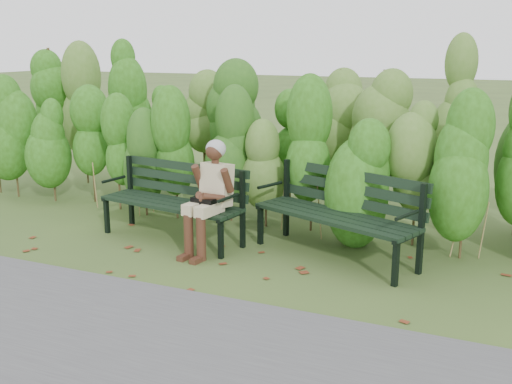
% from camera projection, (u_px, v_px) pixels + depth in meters
% --- Properties ---
extents(ground, '(80.00, 80.00, 0.00)m').
position_uv_depth(ground, '(244.00, 263.00, 6.74)').
color(ground, '#3B5025').
extents(footpath, '(60.00, 2.50, 0.01)m').
position_uv_depth(footpath, '(129.00, 352.00, 4.78)').
color(footpath, '#474749').
rests_on(footpath, ground).
extents(hedge_band, '(11.04, 1.67, 2.42)m').
position_uv_depth(hedge_band, '(301.00, 131.00, 8.09)').
color(hedge_band, '#47381E').
rests_on(hedge_band, ground).
extents(leaf_litter, '(5.58, 2.10, 0.01)m').
position_uv_depth(leaf_litter, '(219.00, 265.00, 6.69)').
color(leaf_litter, brown).
rests_on(leaf_litter, ground).
extents(bench_left, '(1.98, 0.90, 0.95)m').
position_uv_depth(bench_left, '(176.00, 195.00, 7.50)').
color(bench_left, black).
rests_on(bench_left, ground).
extents(bench_right, '(2.09, 1.32, 1.00)m').
position_uv_depth(bench_right, '(341.00, 207.00, 6.85)').
color(bench_right, black).
rests_on(bench_right, ground).
extents(seated_woman, '(0.53, 0.78, 1.33)m').
position_uv_depth(seated_woman, '(210.00, 190.00, 6.95)').
color(seated_woman, beige).
rests_on(seated_woman, ground).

